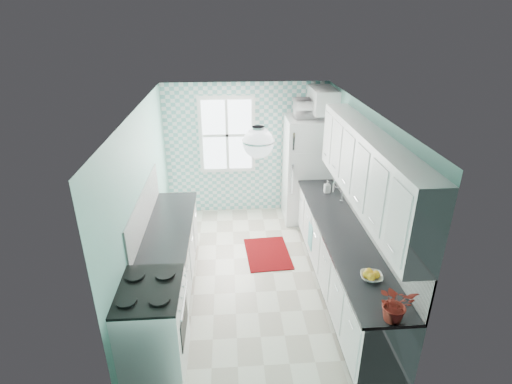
{
  "coord_description": "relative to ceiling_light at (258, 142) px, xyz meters",
  "views": [
    {
      "loc": [
        -0.32,
        -4.98,
        3.63
      ],
      "look_at": [
        0.05,
        0.25,
        1.25
      ],
      "focal_mm": 28.0,
      "sensor_mm": 36.0,
      "label": 1
    }
  ],
  "objects": [
    {
      "name": "fridge",
      "position": [
        1.11,
        2.57,
        -1.35
      ],
      "size": [
        0.85,
        0.84,
        1.95
      ],
      "rotation": [
        0.0,
        0.0,
        -0.02
      ],
      "color": "silver",
      "rests_on": "floor"
    },
    {
      "name": "base_cabinets_left",
      "position": [
        -1.2,
        0.73,
        -1.87
      ],
      "size": [
        0.6,
        2.15,
        0.9
      ],
      "primitive_type": "cube",
      "color": "white",
      "rests_on": "floor"
    },
    {
      "name": "base_cabinets_right",
      "position": [
        1.2,
        0.4,
        -1.87
      ],
      "size": [
        0.6,
        3.6,
        0.9
      ],
      "primitive_type": "cube",
      "color": "white",
      "rests_on": "floor"
    },
    {
      "name": "fruit_bowl",
      "position": [
        1.2,
        -0.68,
        -1.35
      ],
      "size": [
        0.28,
        0.28,
        0.06
      ],
      "primitive_type": "imported",
      "rotation": [
        0.0,
        0.0,
        -0.2
      ],
      "color": "silver",
      "rests_on": "countertop_right"
    },
    {
      "name": "accent_wall",
      "position": [
        0.0,
        2.99,
        -1.07
      ],
      "size": [
        3.0,
        0.01,
        2.5
      ],
      "primitive_type": "cube",
      "color": "#6EB3AF",
      "rests_on": "wall_back"
    },
    {
      "name": "wall_front",
      "position": [
        0.0,
        -1.41,
        -1.07
      ],
      "size": [
        3.0,
        0.02,
        2.5
      ],
      "primitive_type": "cube",
      "color": "#7ABCAE",
      "rests_on": "floor"
    },
    {
      "name": "backsplash_right",
      "position": [
        1.49,
        0.4,
        -1.13
      ],
      "size": [
        0.02,
        3.6,
        0.51
      ],
      "primitive_type": "cube",
      "color": "white",
      "rests_on": "wall_right"
    },
    {
      "name": "countertop_right",
      "position": [
        1.19,
        0.4,
        -1.4
      ],
      "size": [
        0.63,
        3.6,
        0.04
      ],
      "primitive_type": "cube",
      "color": "black",
      "rests_on": "base_cabinets_right"
    },
    {
      "name": "sink",
      "position": [
        1.2,
        1.22,
        -1.39
      ],
      "size": [
        0.48,
        0.4,
        0.53
      ],
      "rotation": [
        0.0,
        0.0,
        0.03
      ],
      "color": "silver",
      "rests_on": "countertop_right"
    },
    {
      "name": "upper_cabinet_fridge",
      "position": [
        1.3,
        2.63,
        -0.07
      ],
      "size": [
        0.4,
        0.74,
        0.4
      ],
      "primitive_type": "cube",
      "color": "white",
      "rests_on": "wall_right"
    },
    {
      "name": "wall_right",
      "position": [
        1.51,
        0.8,
        -1.07
      ],
      "size": [
        0.02,
        4.4,
        2.5
      ],
      "primitive_type": "cube",
      "color": "#7ABCAE",
      "rests_on": "floor"
    },
    {
      "name": "window",
      "position": [
        -0.35,
        2.96,
        -0.77
      ],
      "size": [
        1.04,
        0.05,
        1.44
      ],
      "color": "white",
      "rests_on": "wall_back"
    },
    {
      "name": "upper_cabinets_right",
      "position": [
        1.33,
        0.2,
        -0.42
      ],
      "size": [
        0.33,
        3.2,
        0.9
      ],
      "primitive_type": "cube",
      "color": "white",
      "rests_on": "wall_right"
    },
    {
      "name": "soap_bottle",
      "position": [
        1.25,
        1.64,
        -1.28
      ],
      "size": [
        0.1,
        0.1,
        0.2
      ],
      "primitive_type": "imported",
      "rotation": [
        0.0,
        0.0,
        0.06
      ],
      "color": "#82A6B4",
      "rests_on": "countertop_right"
    },
    {
      "name": "potted_plant",
      "position": [
        1.2,
        -1.31,
        -1.2
      ],
      "size": [
        0.38,
        0.34,
        0.38
      ],
      "primitive_type": "imported",
      "rotation": [
        0.0,
        0.0,
        0.17
      ],
      "color": "#AA211C",
      "rests_on": "countertop_right"
    },
    {
      "name": "dish_towel",
      "position": [
        0.89,
        1.04,
        -1.84
      ],
      "size": [
        0.09,
        0.25,
        0.38
      ],
      "primitive_type": "cube",
      "rotation": [
        0.0,
        0.0,
        0.3
      ],
      "color": "#6FBCB3",
      "rests_on": "base_cabinets_right"
    },
    {
      "name": "microwave",
      "position": [
        1.11,
        2.57,
        -0.22
      ],
      "size": [
        0.58,
        0.4,
        0.32
      ],
      "primitive_type": "imported",
      "rotation": [
        0.0,
        0.0,
        3.14
      ],
      "color": "silver",
      "rests_on": "fridge"
    },
    {
      "name": "wall_back",
      "position": [
        0.0,
        3.01,
        -1.07
      ],
      "size": [
        3.0,
        0.02,
        2.5
      ],
      "primitive_type": "cube",
      "color": "#7ABCAE",
      "rests_on": "floor"
    },
    {
      "name": "countertop_left",
      "position": [
        -1.19,
        0.73,
        -1.4
      ],
      "size": [
        0.63,
        2.15,
        0.04
      ],
      "primitive_type": "cube",
      "color": "black",
      "rests_on": "base_cabinets_left"
    },
    {
      "name": "ceiling",
      "position": [
        0.0,
        0.8,
        0.19
      ],
      "size": [
        3.0,
        4.4,
        0.02
      ],
      "primitive_type": "cube",
      "color": "white",
      "rests_on": "wall_back"
    },
    {
      "name": "floor",
      "position": [
        0.0,
        0.8,
        -2.33
      ],
      "size": [
        3.0,
        4.4,
        0.02
      ],
      "primitive_type": "cube",
      "color": "silver",
      "rests_on": "ground"
    },
    {
      "name": "rug",
      "position": [
        0.26,
        1.33,
        -2.32
      ],
      "size": [
        0.75,
        1.02,
        0.02
      ],
      "primitive_type": "cube",
      "rotation": [
        0.0,
        0.0,
        0.06
      ],
      "color": "maroon",
      "rests_on": "floor"
    },
    {
      "name": "wall_left",
      "position": [
        -1.51,
        0.8,
        -1.07
      ],
      "size": [
        0.02,
        4.4,
        2.5
      ],
      "primitive_type": "cube",
      "color": "#7ABCAE",
      "rests_on": "floor"
    },
    {
      "name": "ceiling_light",
      "position": [
        0.0,
        0.0,
        0.0
      ],
      "size": [
        0.34,
        0.34,
        0.35
      ],
      "color": "silver",
      "rests_on": "ceiling"
    },
    {
      "name": "backsplash_left",
      "position": [
        -1.49,
        0.73,
        -1.13
      ],
      "size": [
        0.02,
        2.15,
        0.51
      ],
      "primitive_type": "cube",
      "color": "white",
      "rests_on": "wall_left"
    },
    {
      "name": "stove",
      "position": [
        -1.2,
        -0.81,
        -1.78
      ],
      "size": [
        0.69,
        0.86,
        1.04
      ],
      "rotation": [
        0.0,
        0.0,
        0.04
      ],
      "color": "white",
      "rests_on": "floor"
    }
  ]
}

